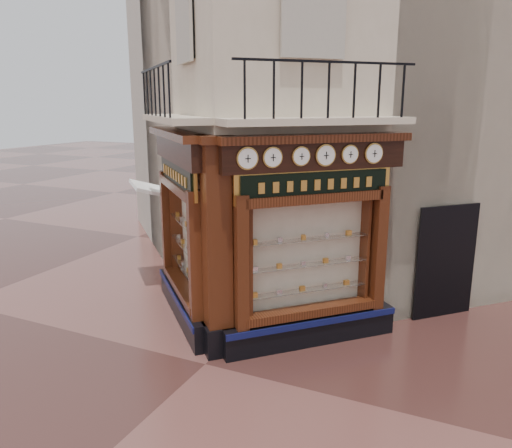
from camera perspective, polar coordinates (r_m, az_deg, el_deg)
The scene contains 17 objects.
ground at distance 9.22m, azimuth -5.82°, elevation -15.65°, with size 80.00×80.00×0.00m, color #43231F.
main_building at distance 13.77m, azimuth 7.44°, elevation 19.81°, with size 8.00×8.00×12.00m, color beige.
neighbour_left at distance 16.90m, azimuth 1.65°, elevation 17.05°, with size 8.00×8.00×11.00m, color #B4AD9C.
neighbour_right at distance 15.64m, azimuth 19.33°, elevation 16.60°, with size 8.00×8.00×11.00m, color #B4AD9C.
shopfront_left at distance 10.43m, azimuth -8.38°, elevation -0.49°, with size 2.86×2.86×3.98m.
shopfront_right at distance 9.24m, azimuth 6.42°, elevation -2.29°, with size 2.86×2.86×3.98m.
corner_pilaster at distance 8.85m, azimuth -4.48°, elevation -3.16°, with size 0.85×0.85×3.98m.
balcony at distance 9.35m, azimuth -1.74°, elevation 11.90°, with size 5.94×2.97×1.03m.
clock_a at distance 8.24m, azimuth -1.00°, elevation 7.51°, with size 0.30×0.30×0.38m.
clock_b at distance 8.40m, azimuth 1.90°, elevation 7.62°, with size 0.29×0.29×0.36m.
clock_c at distance 8.61m, azimuth 5.16°, elevation 7.72°, with size 0.28×0.28×0.34m.
clock_d at distance 8.82m, azimuth 7.94°, elevation 7.79°, with size 0.31×0.31×0.39m.
clock_e at distance 9.06m, azimuth 10.67°, elevation 7.84°, with size 0.28×0.28×0.34m.
clock_f at distance 9.32m, azimuth 13.30°, elevation 7.87°, with size 0.30×0.30×0.37m.
awning at distance 13.22m, azimuth -11.38°, elevation -6.52°, with size 1.52×0.91×0.08m, color white, non-canonical shape.
signboard_left at distance 10.20m, azimuth -9.03°, elevation 5.59°, with size 2.24×2.24×0.60m.
signboard_right at distance 8.93m, azimuth 6.84°, elevation 4.53°, with size 2.20×2.20×0.59m.
Camera 1 is at (4.16, -6.88, 4.51)m, focal length 35.00 mm.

